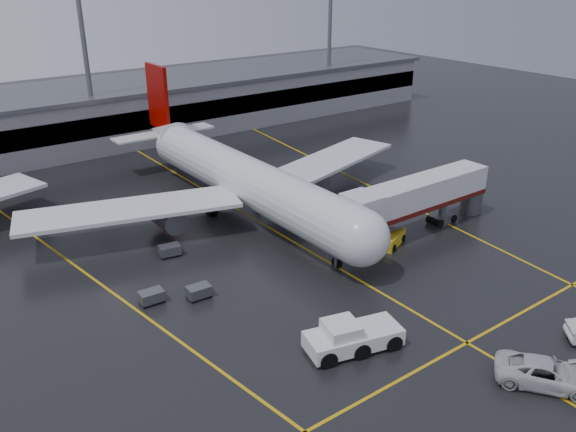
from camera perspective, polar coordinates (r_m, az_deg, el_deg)
ground at (r=60.97m, az=0.39°, el=-2.41°), size 220.00×220.00×0.00m
apron_line_centre at (r=60.96m, az=0.39°, el=-2.40°), size 0.25×90.00×0.02m
apron_line_stop at (r=47.63m, az=16.82°, el=-11.58°), size 60.00×0.25×0.02m
apron_line_left at (r=61.44m, az=-20.64°, el=-3.81°), size 9.99×69.35×0.02m
apron_line_right at (r=78.78m, az=6.53°, el=3.54°), size 7.57×69.64×0.02m
terminal at (r=100.07m, az=-16.54°, el=9.59°), size 122.00×19.00×8.60m
light_mast_mid at (r=91.14m, az=-18.90°, el=14.57°), size 3.00×1.20×25.45m
light_mast_right at (r=113.36m, az=4.02°, el=17.20°), size 3.00×1.20×25.45m
main_airliner at (r=66.77m, az=-4.61°, el=3.77°), size 48.80×45.60×14.10m
jet_bridge at (r=62.91m, az=12.43°, el=1.76°), size 19.90×3.40×6.05m
pushback_tractor at (r=44.72m, az=6.06°, el=-11.52°), size 7.66×4.64×2.56m
belt_loader at (r=60.86m, az=9.86°, el=-2.17°), size 4.38×3.17×2.56m
service_van_a at (r=44.87m, az=23.55°, el=-13.66°), size 6.43×7.19×1.85m
baggage_cart_a at (r=51.41m, az=-8.56°, el=-7.15°), size 2.06×1.40×1.12m
baggage_cart_b at (r=51.42m, az=-12.98°, el=-7.52°), size 2.08×1.43×1.12m
baggage_cart_c at (r=58.85m, az=-11.29°, el=-3.22°), size 2.19×1.61×1.12m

